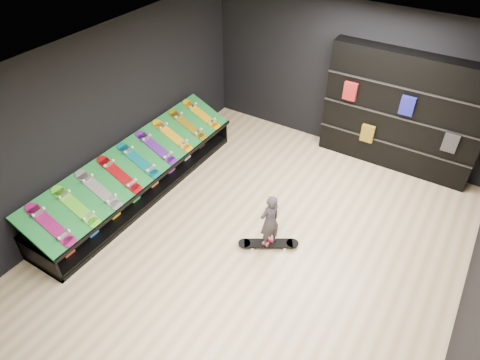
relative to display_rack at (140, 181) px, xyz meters
The scene contains 18 objects.
floor 2.56m from the display_rack, ahead, with size 6.00×7.00×0.01m, color beige.
ceiling 3.75m from the display_rack, ahead, with size 6.00×7.00×0.01m, color white.
wall_back 4.51m from the display_rack, 53.92° to the left, with size 6.00×0.02×3.00m, color black.
wall_left 1.33m from the display_rack, behind, with size 0.02×7.00×3.00m, color black.
display_rack is the anchor object (origin of this frame).
turf_ramp 0.46m from the display_rack, ahead, with size 1.00×4.50×0.04m, color #0F5F22.
back_shelving 5.04m from the display_rack, 42.06° to the left, with size 2.92×0.34×2.33m, color black.
floor_skateboard 2.71m from the display_rack, ahead, with size 0.98×0.22×0.09m, color black, non-canonical shape.
child 2.70m from the display_rack, ahead, with size 0.22×0.16×0.59m, color black.
display_board_0 1.96m from the display_rack, 88.11° to the right, with size 0.98×0.22×0.09m, color #E5198C, non-canonical shape.
display_board_1 1.51m from the display_rack, 87.48° to the right, with size 0.98×0.22×0.09m, color green, non-canonical shape.
display_board_2 1.07m from the display_rack, 86.23° to the right, with size 0.98×0.22×0.09m, color black, non-canonical shape.
display_board_3 0.68m from the display_rack, 82.48° to the right, with size 0.98×0.22×0.09m, color red, non-canonical shape.
display_board_4 0.49m from the display_rack, ahead, with size 0.98×0.22×0.09m, color #0C8C99, non-canonical shape.
display_board_5 0.68m from the display_rack, 82.48° to the left, with size 0.98×0.22×0.09m, color purple, non-canonical shape.
display_board_6 1.07m from the display_rack, 86.23° to the left, with size 0.98×0.22×0.09m, color orange, non-canonical shape.
display_board_7 1.51m from the display_rack, 87.48° to the left, with size 0.98×0.22×0.09m, color yellow, non-canonical shape.
display_board_8 1.96m from the display_rack, 88.11° to the left, with size 0.98×0.22×0.09m, color yellow, non-canonical shape.
Camera 1 is at (2.27, -4.26, 5.19)m, focal length 32.00 mm.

